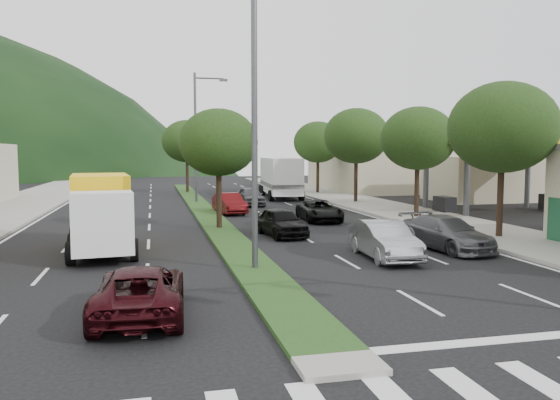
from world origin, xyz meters
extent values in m
plane|color=black|center=(0.00, 0.00, 0.00)|extent=(160.00, 160.00, 0.00)
cube|color=gray|center=(12.50, 25.00, 0.07)|extent=(5.00, 90.00, 0.15)
cube|color=#1E3E16|center=(0.00, 28.00, 0.06)|extent=(1.60, 56.00, 0.12)
cube|color=silver|center=(19.00, 22.00, 5.00)|extent=(12.00, 8.00, 0.50)
cube|color=#D59F0B|center=(19.00, 22.00, 4.65)|extent=(12.20, 8.20, 0.50)
cylinder|color=#47494C|center=(15.00, 19.50, 2.30)|extent=(0.36, 0.36, 4.60)
cylinder|color=#47494C|center=(15.00, 24.50, 2.30)|extent=(0.36, 0.36, 4.60)
cylinder|color=#47494C|center=(23.00, 24.50, 2.30)|extent=(0.36, 0.36, 4.60)
cube|color=black|center=(15.00, 22.00, 0.55)|extent=(0.80, 1.60, 1.10)
cube|color=black|center=(23.00, 22.00, 0.55)|extent=(0.80, 1.60, 1.10)
cube|color=beige|center=(19.50, 44.00, 2.60)|extent=(10.00, 16.00, 5.20)
cylinder|color=black|center=(12.00, 12.00, 2.05)|extent=(0.28, 0.28, 3.81)
ellipsoid|color=black|center=(12.00, 12.00, 5.05)|extent=(4.80, 4.80, 4.08)
cylinder|color=black|center=(12.00, 20.00, 1.94)|extent=(0.28, 0.28, 3.58)
ellipsoid|color=black|center=(12.00, 20.00, 4.76)|extent=(4.40, 4.40, 3.74)
cylinder|color=black|center=(12.00, 30.00, 2.11)|extent=(0.28, 0.28, 3.92)
ellipsoid|color=black|center=(12.00, 30.00, 5.19)|extent=(5.00, 5.00, 4.25)
cylinder|color=black|center=(12.00, 40.00, 2.00)|extent=(0.28, 0.28, 3.70)
ellipsoid|color=black|center=(12.00, 40.00, 4.90)|extent=(4.60, 4.60, 3.91)
cylinder|color=black|center=(0.00, 18.00, 1.80)|extent=(0.28, 0.28, 3.36)
ellipsoid|color=black|center=(0.00, 18.00, 4.44)|extent=(4.00, 4.00, 3.40)
cylinder|color=black|center=(0.00, 44.00, 2.02)|extent=(0.28, 0.28, 3.81)
ellipsoid|color=black|center=(0.00, 44.00, 5.02)|extent=(4.80, 4.80, 4.08)
cylinder|color=#47494C|center=(0.00, 8.00, 5.00)|extent=(0.20, 0.20, 10.00)
cylinder|color=#47494C|center=(0.00, 33.00, 5.00)|extent=(0.20, 0.20, 10.00)
cylinder|color=#47494C|center=(1.10, 33.00, 9.60)|extent=(2.20, 0.12, 0.12)
cube|color=#47494C|center=(2.20, 33.00, 9.50)|extent=(0.60, 0.25, 0.18)
imported|color=#A8AAAF|center=(5.05, 8.98, 0.70)|extent=(1.67, 4.30, 1.40)
imported|color=black|center=(-3.60, 3.69, 0.61)|extent=(2.26, 4.52, 1.23)
imported|color=black|center=(2.57, 15.15, 0.67)|extent=(2.07, 4.11, 1.34)
imported|color=#545359|center=(8.29, 10.15, 0.68)|extent=(2.49, 4.87, 1.35)
imported|color=#560E10|center=(1.50, 25.15, 0.66)|extent=(1.91, 4.15, 1.32)
imported|color=black|center=(6.01, 20.15, 0.60)|extent=(2.17, 4.42, 1.21)
imported|color=#48484D|center=(3.77, 30.15, 0.69)|extent=(1.76, 4.12, 1.39)
cube|color=silver|center=(-4.99, 10.03, 1.50)|extent=(2.19, 1.70, 2.15)
cube|color=yellow|center=(-5.35, 13.48, 1.59)|extent=(2.55, 4.13, 2.90)
cube|color=black|center=(-5.27, 12.73, 0.42)|extent=(2.42, 5.59, 0.28)
cylinder|color=black|center=(-3.96, 10.53, 0.42)|extent=(0.37, 0.87, 0.84)
cylinder|color=black|center=(-6.10, 10.31, 0.42)|extent=(0.37, 0.87, 0.84)
cylinder|color=black|center=(-4.17, 12.56, 0.42)|extent=(0.37, 0.87, 0.84)
cylinder|color=black|center=(-6.31, 12.34, 0.42)|extent=(0.37, 0.87, 0.84)
cylinder|color=black|center=(-4.37, 14.41, 0.42)|extent=(0.37, 0.87, 0.84)
cylinder|color=black|center=(-6.51, 14.18, 0.42)|extent=(0.37, 0.87, 0.84)
cube|color=silver|center=(7.53, 36.45, 1.95)|extent=(3.24, 9.17, 3.00)
cube|color=slate|center=(7.53, 36.45, 1.20)|extent=(3.30, 9.18, 0.35)
cylinder|color=black|center=(6.58, 40.14, 0.45)|extent=(0.42, 0.93, 0.90)
cylinder|color=black|center=(9.07, 39.93, 0.45)|extent=(0.42, 0.93, 0.90)
cylinder|color=black|center=(6.49, 39.07, 0.45)|extent=(0.42, 0.93, 0.90)
cylinder|color=black|center=(8.98, 38.86, 0.45)|extent=(0.42, 0.93, 0.90)
cylinder|color=black|center=(6.01, 33.33, 0.45)|extent=(0.42, 0.93, 0.90)
cylinder|color=black|center=(8.50, 33.12, 0.45)|extent=(0.42, 0.93, 0.90)
camera|label=1|loc=(-3.25, -9.60, 3.93)|focal=35.00mm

